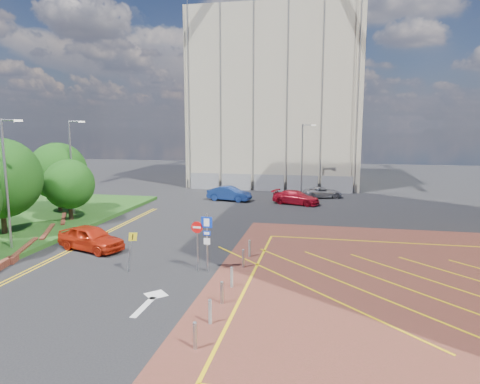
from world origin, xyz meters
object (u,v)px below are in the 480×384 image
(lamp_back, at_px, (303,157))
(sign_cluster, at_px, (203,236))
(car_silver_back, at_px, (323,192))
(tree_d, at_px, (58,171))
(lamp_left_far, at_px, (72,164))
(tree_b, at_px, (0,178))
(warning_sign, at_px, (131,247))
(car_blue_back, at_px, (229,194))
(tree_c, at_px, (69,184))
(car_red_back, at_px, (296,197))
(lamp_left_near, at_px, (7,179))
(car_red_left, at_px, (91,238))

(lamp_back, relative_size, sign_cluster, 2.50)
(lamp_back, height_order, car_silver_back, lamp_back)
(tree_d, bearing_deg, lamp_left_far, -25.68)
(tree_d, distance_m, lamp_back, 25.47)
(tree_b, bearing_deg, tree_d, 97.13)
(lamp_left_far, bearing_deg, warning_sign, -47.52)
(car_blue_back, bearing_deg, sign_cluster, -160.54)
(tree_c, relative_size, car_red_back, 1.03)
(warning_sign, bearing_deg, tree_b, 157.59)
(car_blue_back, bearing_deg, tree_d, 136.24)
(lamp_left_far, height_order, lamp_back, lamp_left_far)
(sign_cluster, distance_m, car_blue_back, 21.97)
(lamp_left_far, distance_m, lamp_back, 24.46)
(tree_d, xyz_separation_m, lamp_left_near, (4.08, -11.00, 0.79))
(lamp_back, xyz_separation_m, car_silver_back, (2.35, -1.51, -3.78))
(sign_cluster, xyz_separation_m, car_silver_back, (6.14, 25.50, -1.37))
(lamp_back, relative_size, car_red_back, 1.68)
(tree_c, relative_size, tree_d, 0.81)
(car_silver_back, bearing_deg, warning_sign, 142.92)
(lamp_back, bearing_deg, tree_c, -134.32)
(warning_sign, bearing_deg, tree_c, 135.20)
(lamp_back, xyz_separation_m, car_blue_back, (-7.27, -5.36, -3.60))
(tree_b, relative_size, car_silver_back, 1.61)
(tree_b, relative_size, warning_sign, 3.00)
(car_red_left, bearing_deg, lamp_left_far, 55.34)
(tree_b, distance_m, lamp_back, 30.21)
(lamp_left_near, relative_size, lamp_left_far, 1.00)
(lamp_left_near, height_order, sign_cluster, lamp_left_near)
(tree_d, distance_m, warning_sign, 18.54)
(tree_b, height_order, car_silver_back, tree_b)
(lamp_back, bearing_deg, lamp_left_near, -122.40)
(warning_sign, relative_size, car_silver_back, 0.54)
(sign_cluster, bearing_deg, lamp_left_far, 143.18)
(tree_d, xyz_separation_m, lamp_back, (20.58, 15.00, 0.49))
(car_red_back, bearing_deg, sign_cluster, -172.78)
(tree_c, distance_m, tree_d, 4.30)
(tree_c, xyz_separation_m, car_red_back, (17.32, 12.00, -2.50))
(lamp_left_far, distance_m, warning_sign, 16.54)
(car_blue_back, bearing_deg, tree_b, 155.41)
(lamp_left_near, distance_m, car_silver_back, 31.17)
(car_blue_back, relative_size, car_silver_back, 1.09)
(lamp_left_far, relative_size, car_red_left, 1.73)
(car_red_left, bearing_deg, tree_c, 58.56)
(tree_d, xyz_separation_m, lamp_left_far, (2.08, -1.00, 0.79))
(lamp_back, distance_m, car_blue_back, 9.72)
(lamp_back, xyz_separation_m, car_red_back, (-0.25, -6.00, -3.67))
(lamp_back, xyz_separation_m, warning_sign, (-7.55, -27.96, -2.93))
(lamp_left_near, height_order, warning_sign, lamp_left_near)
(lamp_left_far, bearing_deg, lamp_left_near, -78.69)
(lamp_left_near, height_order, lamp_left_far, same)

